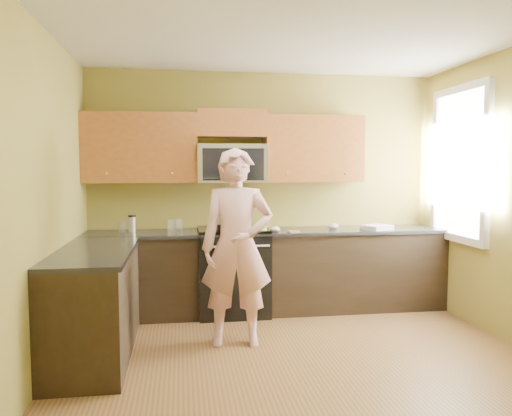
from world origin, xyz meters
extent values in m
plane|color=brown|center=(0.00, 0.00, 0.00)|extent=(4.00, 4.00, 0.00)
plane|color=white|center=(0.00, 0.00, 2.70)|extent=(4.00, 4.00, 0.00)
plane|color=olive|center=(0.00, 2.00, 1.35)|extent=(4.00, 0.00, 4.00)
plane|color=olive|center=(0.00, -2.00, 1.35)|extent=(4.00, 0.00, 4.00)
plane|color=olive|center=(-2.00, 0.00, 1.35)|extent=(0.00, 4.00, 4.00)
cube|color=black|center=(0.00, 1.70, 0.44)|extent=(4.00, 0.60, 0.88)
cube|color=black|center=(-1.70, 0.60, 0.44)|extent=(0.60, 1.60, 0.88)
cube|color=black|center=(0.00, 1.69, 0.90)|extent=(4.00, 0.62, 0.04)
cube|color=black|center=(-1.69, 0.60, 0.90)|extent=(0.62, 1.60, 0.04)
cube|color=brown|center=(-0.40, 1.83, 2.10)|extent=(0.76, 0.33, 0.30)
imported|color=#EC7678|center=(-0.46, 0.71, 0.89)|extent=(0.69, 0.49, 1.79)
cube|color=#B27F47|center=(0.24, 1.46, 0.93)|extent=(0.13, 0.13, 0.01)
ellipsoid|color=silver|center=(0.04, 1.51, 0.95)|extent=(0.13, 0.13, 0.06)
ellipsoid|color=silver|center=(0.74, 1.66, 0.95)|extent=(0.15, 0.16, 0.07)
cube|color=white|center=(1.21, 1.56, 0.95)|extent=(0.38, 0.35, 0.05)
cylinder|color=silver|center=(-1.60, 1.76, 0.98)|extent=(0.07, 0.07, 0.12)
cylinder|color=silver|center=(-0.99, 1.90, 0.98)|extent=(0.08, 0.08, 0.12)
cylinder|color=silver|center=(-1.07, 1.81, 0.98)|extent=(0.07, 0.07, 0.12)
camera|label=1|loc=(-0.96, -3.74, 1.61)|focal=35.02mm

